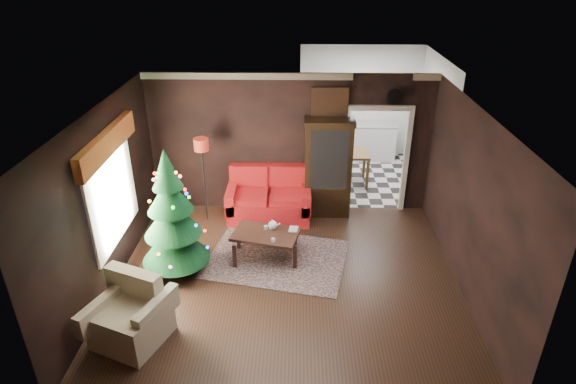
{
  "coord_description": "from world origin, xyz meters",
  "views": [
    {
      "loc": [
        0.16,
        -6.28,
        4.76
      ],
      "look_at": [
        0.0,
        0.9,
        1.15
      ],
      "focal_mm": 29.75,
      "sensor_mm": 36.0,
      "label": 1
    }
  ],
  "objects_px": {
    "christmas_tree": "(172,215)",
    "kitchen_table": "(352,168)",
    "armchair": "(130,313)",
    "coffee_table": "(266,245)",
    "floor_lamp": "(204,181)",
    "wall_clock": "(395,96)",
    "teapot": "(273,225)",
    "loveseat": "(269,195)",
    "curio_cabinet": "(328,170)"
  },
  "relations": [
    {
      "from": "armchair",
      "to": "coffee_table",
      "type": "xyz_separation_m",
      "value": [
        1.69,
        1.99,
        -0.2
      ]
    },
    {
      "from": "coffee_table",
      "to": "armchair",
      "type": "bearing_deg",
      "value": -130.3
    },
    {
      "from": "loveseat",
      "to": "wall_clock",
      "type": "height_order",
      "value": "wall_clock"
    },
    {
      "from": "coffee_table",
      "to": "wall_clock",
      "type": "xyz_separation_m",
      "value": [
        2.33,
        1.83,
        2.12
      ]
    },
    {
      "from": "christmas_tree",
      "to": "kitchen_table",
      "type": "distance_m",
      "value": 4.77
    },
    {
      "from": "floor_lamp",
      "to": "christmas_tree",
      "type": "xyz_separation_m",
      "value": [
        -0.2,
        -1.69,
        0.22
      ]
    },
    {
      "from": "curio_cabinet",
      "to": "christmas_tree",
      "type": "bearing_deg",
      "value": -142.09
    },
    {
      "from": "loveseat",
      "to": "christmas_tree",
      "type": "bearing_deg",
      "value": -128.64
    },
    {
      "from": "coffee_table",
      "to": "teapot",
      "type": "distance_m",
      "value": 0.37
    },
    {
      "from": "christmas_tree",
      "to": "kitchen_table",
      "type": "bearing_deg",
      "value": 46.79
    },
    {
      "from": "curio_cabinet",
      "to": "christmas_tree",
      "type": "height_order",
      "value": "christmas_tree"
    },
    {
      "from": "teapot",
      "to": "wall_clock",
      "type": "height_order",
      "value": "wall_clock"
    },
    {
      "from": "kitchen_table",
      "to": "floor_lamp",
      "type": "bearing_deg",
      "value": -150.02
    },
    {
      "from": "loveseat",
      "to": "floor_lamp",
      "type": "height_order",
      "value": "floor_lamp"
    },
    {
      "from": "floor_lamp",
      "to": "armchair",
      "type": "distance_m",
      "value": 3.37
    },
    {
      "from": "floor_lamp",
      "to": "coffee_table",
      "type": "relative_size",
      "value": 1.6
    },
    {
      "from": "christmas_tree",
      "to": "wall_clock",
      "type": "xyz_separation_m",
      "value": [
        3.78,
        2.19,
        1.33
      ]
    },
    {
      "from": "wall_clock",
      "to": "kitchen_table",
      "type": "xyz_separation_m",
      "value": [
        -0.55,
        1.25,
        -2.0
      ]
    },
    {
      "from": "armchair",
      "to": "teapot",
      "type": "relative_size",
      "value": 5.02
    },
    {
      "from": "curio_cabinet",
      "to": "armchair",
      "type": "bearing_deg",
      "value": -127.72
    },
    {
      "from": "christmas_tree",
      "to": "wall_clock",
      "type": "height_order",
      "value": "wall_clock"
    },
    {
      "from": "christmas_tree",
      "to": "kitchen_table",
      "type": "relative_size",
      "value": 2.81
    },
    {
      "from": "loveseat",
      "to": "wall_clock",
      "type": "distance_m",
      "value": 3.04
    },
    {
      "from": "curio_cabinet",
      "to": "wall_clock",
      "type": "xyz_separation_m",
      "value": [
        1.2,
        0.18,
        1.43
      ]
    },
    {
      "from": "armchair",
      "to": "kitchen_table",
      "type": "bearing_deg",
      "value": 77.56
    },
    {
      "from": "loveseat",
      "to": "coffee_table",
      "type": "distance_m",
      "value": 1.45
    },
    {
      "from": "christmas_tree",
      "to": "teapot",
      "type": "xyz_separation_m",
      "value": [
        1.57,
        0.49,
        -0.46
      ]
    },
    {
      "from": "teapot",
      "to": "loveseat",
      "type": "bearing_deg",
      "value": 96.11
    },
    {
      "from": "floor_lamp",
      "to": "wall_clock",
      "type": "xyz_separation_m",
      "value": [
        3.58,
        0.5,
        1.55
      ]
    },
    {
      "from": "loveseat",
      "to": "christmas_tree",
      "type": "xyz_separation_m",
      "value": [
        -1.43,
        -1.79,
        0.55
      ]
    },
    {
      "from": "teapot",
      "to": "kitchen_table",
      "type": "height_order",
      "value": "kitchen_table"
    },
    {
      "from": "loveseat",
      "to": "floor_lamp",
      "type": "bearing_deg",
      "value": -175.42
    },
    {
      "from": "christmas_tree",
      "to": "teapot",
      "type": "distance_m",
      "value": 1.71
    },
    {
      "from": "armchair",
      "to": "wall_clock",
      "type": "xyz_separation_m",
      "value": [
        4.02,
        3.82,
        1.92
      ]
    },
    {
      "from": "wall_clock",
      "to": "kitchen_table",
      "type": "relative_size",
      "value": 0.43
    },
    {
      "from": "curio_cabinet",
      "to": "coffee_table",
      "type": "distance_m",
      "value": 2.11
    },
    {
      "from": "armchair",
      "to": "kitchen_table",
      "type": "relative_size",
      "value": 1.2
    },
    {
      "from": "christmas_tree",
      "to": "loveseat",
      "type": "bearing_deg",
      "value": 51.36
    },
    {
      "from": "armchair",
      "to": "teapot",
      "type": "height_order",
      "value": "armchair"
    },
    {
      "from": "armchair",
      "to": "coffee_table",
      "type": "distance_m",
      "value": 2.62
    },
    {
      "from": "teapot",
      "to": "floor_lamp",
      "type": "bearing_deg",
      "value": 138.84
    },
    {
      "from": "curio_cabinet",
      "to": "kitchen_table",
      "type": "xyz_separation_m",
      "value": [
        0.65,
        1.43,
        -0.57
      ]
    },
    {
      "from": "floor_lamp",
      "to": "kitchen_table",
      "type": "bearing_deg",
      "value": 29.98
    },
    {
      "from": "curio_cabinet",
      "to": "floor_lamp",
      "type": "height_order",
      "value": "curio_cabinet"
    },
    {
      "from": "christmas_tree",
      "to": "curio_cabinet",
      "type": "bearing_deg",
      "value": 37.91
    },
    {
      "from": "curio_cabinet",
      "to": "kitchen_table",
      "type": "distance_m",
      "value": 1.67
    },
    {
      "from": "christmas_tree",
      "to": "floor_lamp",
      "type": "bearing_deg",
      "value": 83.27
    },
    {
      "from": "floor_lamp",
      "to": "kitchen_table",
      "type": "distance_m",
      "value": 3.53
    },
    {
      "from": "floor_lamp",
      "to": "wall_clock",
      "type": "bearing_deg",
      "value": 7.93
    },
    {
      "from": "teapot",
      "to": "kitchen_table",
      "type": "relative_size",
      "value": 0.24
    }
  ]
}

